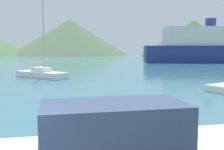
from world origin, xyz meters
TOP-DOWN VIEW (x-y plane):
  - sailboat_inner at (-6.88, 22.35)m, footprint 5.65×4.14m
  - ferry_distant at (15.36, 51.41)m, footprint 24.80×9.19m
  - hill_central at (-22.07, 92.07)m, footprint 40.54×40.54m
  - hill_east at (17.90, 82.96)m, footprint 31.70×31.70m

SIDE VIEW (x-z plane):
  - sailboat_inner at x=-6.88m, z-range -4.65..5.59m
  - ferry_distant at x=15.36m, z-range -1.19..6.97m
  - hill_east at x=17.90m, z-range 0.00..10.66m
  - hill_central at x=-22.07m, z-range 0.00..12.22m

